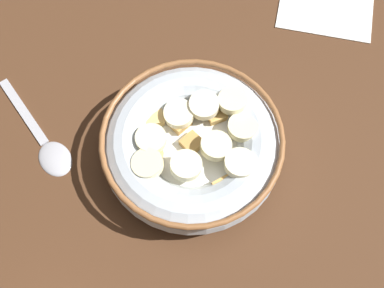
{
  "coord_description": "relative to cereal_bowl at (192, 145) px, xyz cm",
  "views": [
    {
      "loc": [
        -2.92,
        -19.38,
        47.42
      ],
      "look_at": [
        0.0,
        0.0,
        3.0
      ],
      "focal_mm": 44.29,
      "sensor_mm": 36.0,
      "label": 1
    }
  ],
  "objects": [
    {
      "name": "folded_napkin",
      "position": [
        19.26,
        16.46,
        -2.47
      ],
      "size": [
        13.29,
        10.59,
        0.3
      ],
      "primitive_type": "cube",
      "rotation": [
        0.0,
        0.0,
        -0.36
      ],
      "color": "white",
      "rests_on": "ground_plane"
    },
    {
      "name": "cereal_bowl",
      "position": [
        0.0,
        0.0,
        0.0
      ],
      "size": [
        18.67,
        18.67,
        5.41
      ],
      "color": "#B2BCC6",
      "rests_on": "ground_plane"
    },
    {
      "name": "spoon",
      "position": [
        -15.48,
        3.22,
        -2.27
      ],
      "size": [
        8.62,
        13.69,
        0.8
      ],
      "color": "#A5A5AD",
      "rests_on": "ground_plane"
    },
    {
      "name": "ground_plane",
      "position": [
        -0.02,
        -0.02,
        -3.62
      ],
      "size": [
        119.7,
        119.7,
        2.0
      ],
      "primitive_type": "cube",
      "color": "#472B19"
    }
  ]
}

